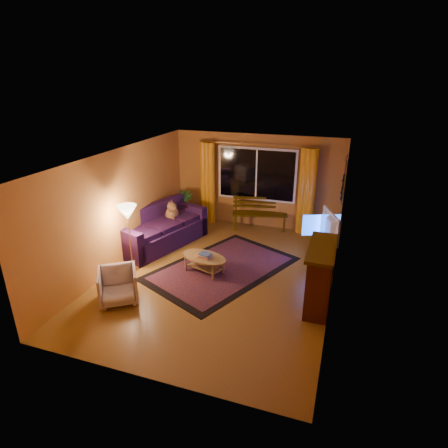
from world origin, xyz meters
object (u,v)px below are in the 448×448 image
(bench, at_px, (259,221))
(armchair, at_px, (118,284))
(coffee_table, at_px, (204,264))
(sofa, at_px, (161,227))
(floor_lamp, at_px, (130,239))
(tv_console, at_px, (323,249))

(bench, height_order, armchair, armchair)
(bench, xyz_separation_m, coffee_table, (-0.53, -2.71, -0.03))
(sofa, xyz_separation_m, coffee_table, (1.50, -0.95, -0.28))
(bench, height_order, sofa, sofa)
(armchair, xyz_separation_m, floor_lamp, (-0.40, 1.11, 0.38))
(bench, distance_m, sofa, 2.70)
(armchair, xyz_separation_m, tv_console, (3.42, 2.89, -0.08))
(coffee_table, distance_m, tv_console, 2.70)
(sofa, height_order, coffee_table, sofa)
(sofa, relative_size, tv_console, 1.80)
(sofa, height_order, floor_lamp, floor_lamp)
(armchair, bearing_deg, coffee_table, 19.35)
(bench, height_order, coffee_table, bench)
(bench, relative_size, coffee_table, 1.40)
(bench, relative_size, sofa, 0.62)
(armchair, xyz_separation_m, coffee_table, (1.10, 1.50, -0.16))
(coffee_table, bearing_deg, bench, 79.02)
(bench, distance_m, tv_console, 2.23)
(coffee_table, bearing_deg, tv_console, 30.88)
(bench, xyz_separation_m, floor_lamp, (-2.03, -3.10, 0.51))
(bench, xyz_separation_m, sofa, (-2.03, -1.76, 0.26))
(bench, distance_m, floor_lamp, 3.74)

